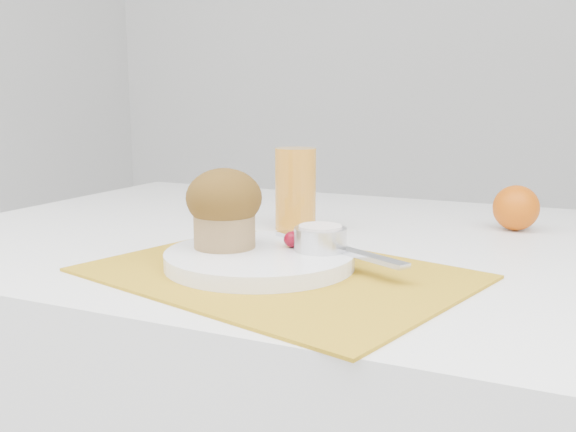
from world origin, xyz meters
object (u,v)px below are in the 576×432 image
at_px(plate, 260,258).
at_px(juice_glass, 296,189).
at_px(muffin, 224,207).
at_px(orange, 516,208).

relative_size(plate, juice_glass, 1.80).
distance_m(plate, muffin, 0.08).
xyz_separation_m(plate, juice_glass, (-0.06, 0.23, 0.05)).
bearing_deg(plate, orange, 55.07).
bearing_deg(plate, juice_glass, 103.66).
height_order(plate, orange, orange).
xyz_separation_m(orange, muffin, (-0.30, -0.36, 0.04)).
distance_m(juice_glass, muffin, 0.23).
bearing_deg(orange, muffin, -129.76).
bearing_deg(plate, muffin, 179.30).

